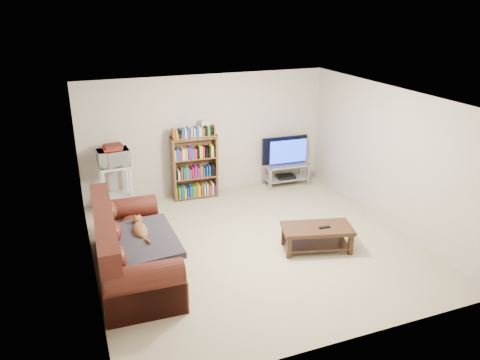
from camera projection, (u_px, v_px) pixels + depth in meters
name	position (u px, v px, depth m)	size (l,w,h in m)	color
floor	(255.00, 245.00, 7.62)	(5.00, 5.00, 0.00)	#C5B693
ceiling	(256.00, 98.00, 6.75)	(5.00, 5.00, 0.00)	white
wall_back	(207.00, 135.00, 9.36)	(5.00, 5.00, 0.00)	beige
wall_front	(346.00, 252.00, 5.01)	(5.00, 5.00, 0.00)	beige
wall_left	(86.00, 199.00, 6.35)	(5.00, 5.00, 0.00)	beige
wall_right	(390.00, 157.00, 8.02)	(5.00, 5.00, 0.00)	beige
sofa	(129.00, 253.00, 6.68)	(1.12, 2.41, 1.01)	#461912
blanket	(143.00, 241.00, 6.51)	(0.92, 1.19, 0.10)	#302C37
cat	(140.00, 231.00, 6.68)	(0.26, 0.65, 0.19)	brown
coffee_table	(317.00, 234.00, 7.38)	(1.20, 0.81, 0.40)	#352012
remote	(324.00, 227.00, 7.30)	(0.18, 0.05, 0.02)	black
tv_stand	(286.00, 171.00, 9.97)	(0.95, 0.45, 0.47)	#999EA3
television	(287.00, 151.00, 9.81)	(1.01, 0.13, 0.58)	black
dvd_player	(286.00, 176.00, 10.02)	(0.38, 0.26, 0.06)	black
bookshelf	(195.00, 166.00, 9.22)	(0.90, 0.31, 1.29)	brown
shelf_clutter	(198.00, 130.00, 8.99)	(0.66, 0.21, 0.28)	silver
microwave_stand	(116.00, 182.00, 8.65)	(0.59, 0.44, 0.90)	silver
microwave	(113.00, 158.00, 8.48)	(0.55, 0.38, 0.31)	silver
game_boxes	(112.00, 148.00, 8.42)	(0.33, 0.29, 0.05)	maroon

